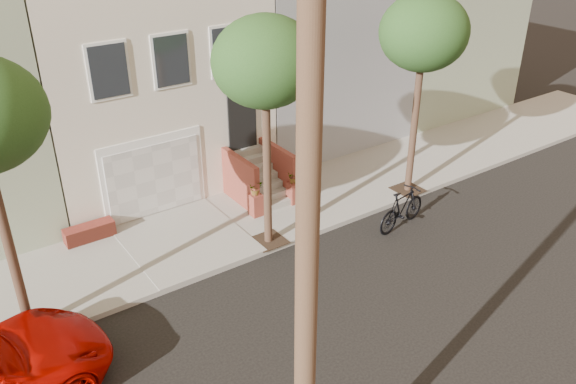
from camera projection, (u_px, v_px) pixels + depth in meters
ground at (326, 335)px, 13.58m from camera, size 90.00×90.00×0.00m
sidewalk at (213, 232)px, 17.42m from camera, size 40.00×3.70×0.15m
house_row at (123, 67)px, 19.99m from camera, size 33.10×11.70×7.00m
tree_mid at (265, 63)px, 14.46m from camera, size 2.70×2.57×6.30m
tree_right at (424, 34)px, 17.25m from camera, size 2.70×2.57×6.30m
motorcycle at (402, 208)px, 17.53m from camera, size 2.13×0.92×1.24m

